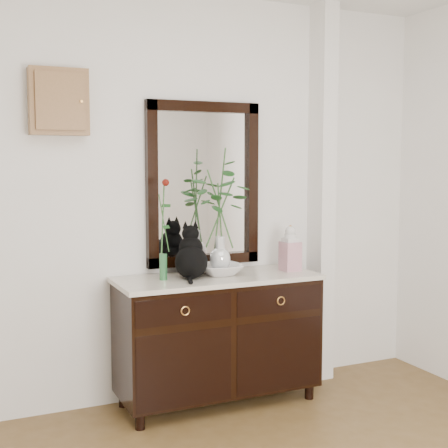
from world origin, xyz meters
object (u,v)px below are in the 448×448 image
cat (191,251)px  lotus_bowl (220,269)px  sideboard (218,333)px  ginger_jar (290,248)px

cat → lotus_bowl: (0.21, 0.02, -0.14)m
sideboard → lotus_bowl: bearing=47.0°
lotus_bowl → ginger_jar: bearing=-5.8°
sideboard → ginger_jar: 0.75m
sideboard → lotus_bowl: 0.41m
sideboard → cat: cat is taller
lotus_bowl → ginger_jar: 0.52m
cat → lotus_bowl: cat is taller
cat → lotus_bowl: 0.25m
sideboard → cat: bearing=175.4°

